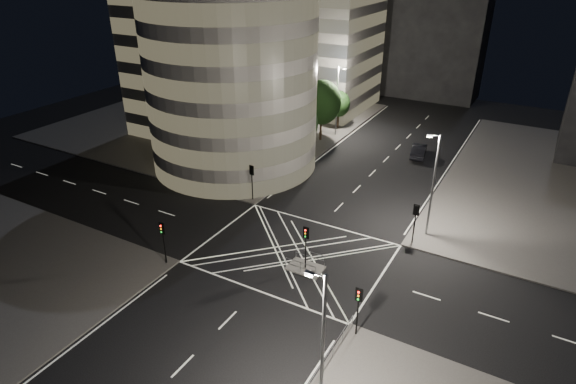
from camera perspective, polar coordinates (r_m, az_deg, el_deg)
The scene contains 24 objects.
ground at distance 43.50m, azimuth 0.63°, elevation -7.31°, with size 120.00×120.00×0.00m, color black.
sidewalk_far_left at distance 78.54m, azimuth -8.50°, elevation 8.45°, with size 42.00×42.00×0.15m, color #524F4D.
central_island at distance 41.60m, azimuth 2.06°, elevation -8.98°, with size 3.00×2.00×0.15m, color slate.
office_tower_curved at distance 64.18m, azimuth -7.79°, elevation 16.01°, with size 30.00×29.00×27.20m.
office_block_rear at distance 84.48m, azimuth 1.42°, elevation 17.75°, with size 24.00×16.00×22.00m, color gray.
building_far_end at distance 93.37m, azimuth 16.55°, elevation 16.25°, with size 18.00×8.00×18.00m, color black.
tree_a at distance 52.84m, azimuth -4.62°, elevation 5.32°, with size 4.81×4.81×7.75m.
tree_b at distance 57.58m, azimuth -1.29°, elevation 7.24°, with size 4.94×4.94×7.83m.
tree_c at distance 62.80m, azimuth 1.54°, elevation 8.10°, with size 4.45×4.45×6.70m.
tree_d at distance 67.53m, azimuth 3.99°, elevation 10.56°, with size 5.42×5.42×8.56m.
tree_e at distance 73.27m, azimuth 6.03°, elevation 10.35°, with size 3.42×3.42×5.67m.
traffic_signal_fl at distance 51.15m, azimuth -4.31°, elevation 1.89°, with size 0.55×0.22×4.00m.
traffic_signal_nl at distance 41.92m, azimuth -14.61°, elevation -4.99°, with size 0.55×0.22×4.00m.
traffic_signal_fr at distance 44.80m, azimuth 14.87°, elevation -2.83°, with size 0.55×0.22×4.00m.
traffic_signal_nr at distance 33.88m, azimuth 8.34°, elevation -12.87°, with size 0.55×0.22×4.00m.
traffic_signal_island at distance 40.01m, azimuth 2.13°, elevation -5.68°, with size 0.55×0.22×4.00m.
street_lamp_left_near at distance 54.51m, azimuth -1.94°, elevation 6.54°, with size 1.25×0.25×10.00m.
street_lamp_left_far at distance 69.75m, azimuth 5.89°, elevation 10.96°, with size 1.25×0.25×10.00m.
street_lamp_right_far at distance 45.44m, azimuth 16.78°, elevation 1.08°, with size 1.25×0.25×10.00m.
street_lamp_right_near at distance 26.95m, azimuth 4.02°, elevation -17.63°, with size 1.25×0.25×10.00m.
railing_near_right at distance 31.93m, azimuth 3.32°, elevation -21.12°, with size 0.06×11.70×1.10m, color slate.
railing_island_south at distance 40.58m, azimuth 1.48°, elevation -8.92°, with size 2.80×0.06×1.10m, color slate.
railing_island_north at distance 41.90m, azimuth 2.65°, elevation -7.66°, with size 2.80×0.06×1.10m, color slate.
sedan at distance 65.67m, azimuth 15.25°, elevation 4.79°, with size 1.76×5.05×1.66m, color black.
Camera 1 is at (17.32, -31.60, 24.36)m, focal length 30.00 mm.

